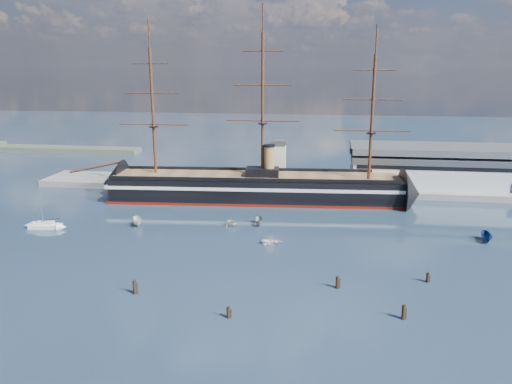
# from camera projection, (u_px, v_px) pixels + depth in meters

# --- Properties ---
(ground) EXTENTS (600.00, 600.00, 0.00)m
(ground) POSITION_uv_depth(u_px,v_px,m) (257.00, 219.00, 135.76)
(ground) COLOR #203441
(ground) RESTS_ON ground
(quay) EXTENTS (180.00, 18.00, 2.00)m
(quay) POSITION_uv_depth(u_px,v_px,m) (300.00, 189.00, 168.95)
(quay) COLOR slate
(quay) RESTS_ON ground
(warehouse) EXTENTS (63.00, 21.00, 11.60)m
(warehouse) POSITION_uv_depth(u_px,v_px,m) (447.00, 168.00, 164.34)
(warehouse) COLOR #B7BABC
(warehouse) RESTS_ON ground
(quay_tower) EXTENTS (5.00, 5.00, 15.00)m
(quay_tower) POSITION_uv_depth(u_px,v_px,m) (279.00, 162.00, 164.61)
(quay_tower) COLOR silver
(quay_tower) RESTS_ON ground
(shoreline) EXTENTS (120.00, 10.00, 4.00)m
(shoreline) POSITION_uv_depth(u_px,v_px,m) (3.00, 147.00, 245.34)
(shoreline) COLOR #3F4C38
(shoreline) RESTS_ON ground
(warship) EXTENTS (113.40, 22.38, 53.94)m
(warship) POSITION_uv_depth(u_px,v_px,m) (250.00, 187.00, 154.59)
(warship) COLOR black
(warship) RESTS_ON ground
(sailboat) EXTENTS (8.49, 3.39, 13.22)m
(sailboat) POSITION_uv_depth(u_px,v_px,m) (45.00, 225.00, 128.13)
(sailboat) COLOR silver
(sailboat) RESTS_ON ground
(motorboat_a) EXTENTS (6.99, 5.03, 2.64)m
(motorboat_a) POSITION_uv_depth(u_px,v_px,m) (138.00, 226.00, 130.54)
(motorboat_a) COLOR white
(motorboat_a) RESTS_ON ground
(motorboat_b) EXTENTS (1.31, 3.21, 1.49)m
(motorboat_b) POSITION_uv_depth(u_px,v_px,m) (273.00, 244.00, 117.26)
(motorboat_b) COLOR white
(motorboat_b) RESTS_ON ground
(motorboat_c) EXTENTS (6.33, 3.25, 2.41)m
(motorboat_c) POSITION_uv_depth(u_px,v_px,m) (259.00, 225.00, 131.03)
(motorboat_c) COLOR gray
(motorboat_c) RESTS_ON ground
(motorboat_d) EXTENTS (7.13, 6.82, 2.53)m
(motorboat_d) POSITION_uv_depth(u_px,v_px,m) (231.00, 226.00, 130.19)
(motorboat_d) COLOR beige
(motorboat_d) RESTS_ON ground
(motorboat_f) EXTENTS (6.78, 3.01, 2.63)m
(motorboat_f) POSITION_uv_depth(u_px,v_px,m) (486.00, 241.00, 118.81)
(motorboat_f) COLOR navy
(motorboat_f) RESTS_ON ground
(piling_near_left) EXTENTS (0.64, 0.64, 3.40)m
(piling_near_left) POSITION_uv_depth(u_px,v_px,m) (135.00, 294.00, 91.67)
(piling_near_left) COLOR black
(piling_near_left) RESTS_ON ground
(piling_near_mid) EXTENTS (0.64, 0.64, 2.76)m
(piling_near_mid) POSITION_uv_depth(u_px,v_px,m) (228.00, 318.00, 82.91)
(piling_near_mid) COLOR black
(piling_near_mid) RESTS_ON ground
(piling_near_right) EXTENTS (0.64, 0.64, 3.14)m
(piling_near_right) POSITION_uv_depth(u_px,v_px,m) (337.00, 288.00, 93.96)
(piling_near_right) COLOR black
(piling_near_right) RESTS_ON ground
(piling_far_right) EXTENTS (0.64, 0.64, 2.74)m
(piling_far_right) POSITION_uv_depth(u_px,v_px,m) (427.00, 282.00, 96.53)
(piling_far_right) COLOR black
(piling_far_right) RESTS_ON ground
(piling_extra) EXTENTS (0.64, 0.64, 3.32)m
(piling_extra) POSITION_uv_depth(u_px,v_px,m) (403.00, 319.00, 82.48)
(piling_extra) COLOR black
(piling_extra) RESTS_ON ground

